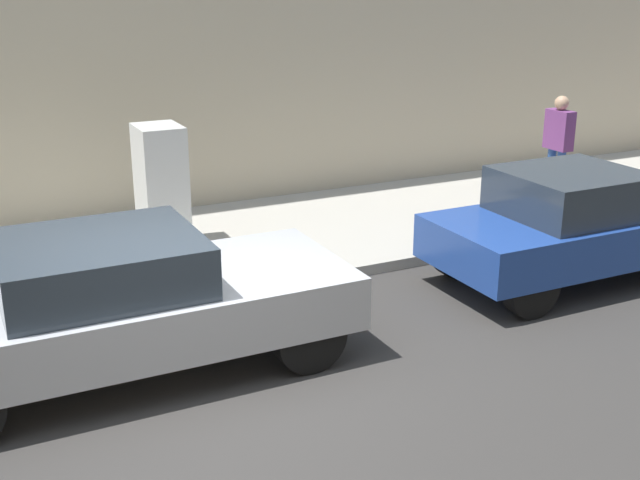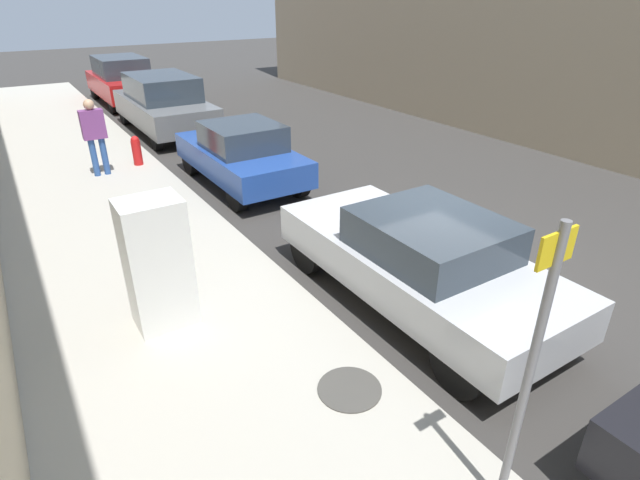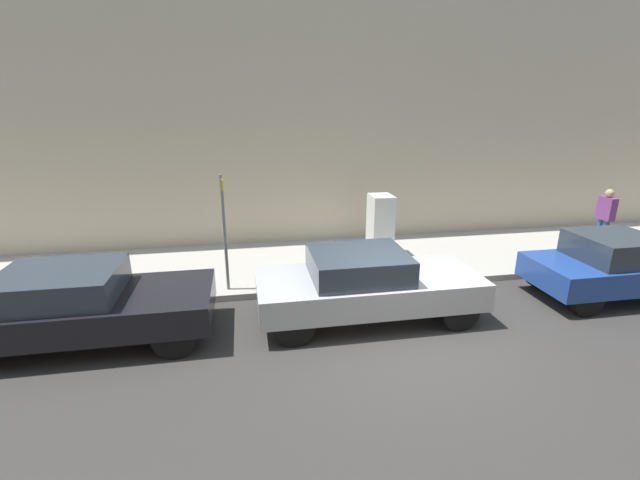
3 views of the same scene
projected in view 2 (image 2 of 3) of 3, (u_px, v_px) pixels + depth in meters
The scene contains 11 objects.
ground_plane at pixel (433, 273), 7.92m from camera, with size 80.00×80.00×0.00m, color #383533.
sidewalk_slab at pixel (196, 357), 6.00m from camera, with size 3.67×44.00×0.15m, color #B2ADA0.
discarded_refrigerator at pixel (158, 264), 6.15m from camera, with size 0.74×0.60×1.70m.
manhole_cover at pixel (350, 389), 5.40m from camera, with size 0.70×0.70×0.02m, color #47443F.
street_sign_post at pixel (531, 366), 3.58m from camera, with size 0.36×0.07×2.61m.
fire_hydrant at pixel (137, 150), 12.20m from camera, with size 0.22×0.22×0.72m.
pedestrian_walking_far at pixel (94, 132), 11.24m from camera, with size 0.50×0.23×1.74m.
parked_sedan_silver at pixel (419, 258), 6.81m from camera, with size 1.82×4.43×1.42m.
parked_hatchback_blue at pixel (241, 154), 11.17m from camera, with size 1.70×3.88×1.44m.
parked_suv_gray at pixel (164, 104), 15.34m from camera, with size 1.95×4.77×1.74m.
parked_suv_red at pixel (122, 80), 19.32m from camera, with size 1.89×4.54×1.76m.
Camera 2 is at (-5.20, -4.79, 4.02)m, focal length 28.00 mm.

